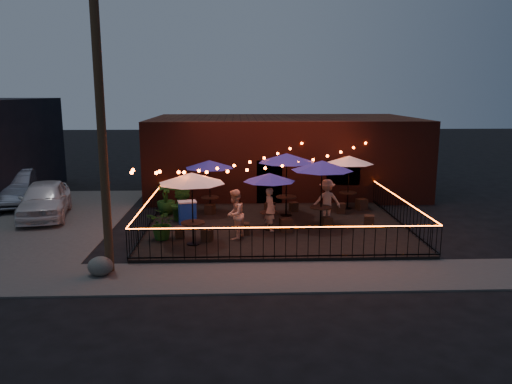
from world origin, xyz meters
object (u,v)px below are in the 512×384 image
at_px(cafe_table_0, 192,179).
at_px(boulder, 100,266).
at_px(cafe_table_1, 209,165).
at_px(cafe_table_2, 269,178).
at_px(cafe_table_5, 349,160).
at_px(cafe_table_3, 287,159).
at_px(cooler, 187,212).
at_px(cafe_table_4, 322,166).
at_px(utility_pole, 102,140).

bearing_deg(cafe_table_0, boulder, -133.91).
bearing_deg(cafe_table_0, cafe_table_1, 85.53).
distance_m(cafe_table_0, cafe_table_2, 3.30).
xyz_separation_m(cafe_table_1, cafe_table_5, (6.19, 0.65, 0.07)).
bearing_deg(boulder, cafe_table_1, 68.09).
relative_size(cafe_table_1, cafe_table_3, 0.89).
height_order(cafe_table_1, boulder, cafe_table_1).
height_order(cafe_table_3, cooler, cafe_table_3).
bearing_deg(cafe_table_2, cafe_table_3, 68.33).
bearing_deg(cafe_table_0, cafe_table_4, 22.84).
bearing_deg(cafe_table_3, utility_pole, -133.90).
bearing_deg(cafe_table_3, cooler, -163.19).
bearing_deg(cafe_table_4, cafe_table_3, 121.05).
bearing_deg(utility_pole, cafe_table_0, 43.76).
bearing_deg(cafe_table_4, cafe_table_0, -157.16).
height_order(cafe_table_1, cafe_table_4, cafe_table_4).
distance_m(cafe_table_1, cooler, 2.57).
xyz_separation_m(cafe_table_0, cooler, (-0.46, 2.72, -1.83)).
relative_size(cafe_table_0, cafe_table_4, 0.92).
distance_m(cafe_table_5, cooler, 7.62).
bearing_deg(cafe_table_1, boulder, -111.91).
xyz_separation_m(cafe_table_2, cafe_table_4, (2.03, 0.24, 0.40)).
xyz_separation_m(utility_pole, cafe_table_5, (8.88, 7.40, -1.65)).
relative_size(cafe_table_4, cafe_table_5, 1.05).
relative_size(cafe_table_3, boulder, 3.49).
bearing_deg(cafe_table_4, utility_pole, -149.17).
bearing_deg(cooler, boulder, -123.99).
height_order(utility_pole, cafe_table_0, utility_pole).
height_order(cafe_table_0, cafe_table_1, cafe_table_0).
distance_m(utility_pole, cooler, 6.28).
distance_m(cafe_table_3, cafe_table_4, 2.26).
bearing_deg(cafe_table_5, cafe_table_0, -141.73).
bearing_deg(cafe_table_4, cafe_table_5, 60.84).
distance_m(cafe_table_2, cafe_table_5, 5.08).
distance_m(utility_pole, cafe_table_3, 8.71).
bearing_deg(cafe_table_2, utility_pole, -141.74).
bearing_deg(cafe_table_2, cafe_table_0, -147.15).
xyz_separation_m(cafe_table_0, cafe_table_1, (0.35, 4.51, -0.18)).
xyz_separation_m(cafe_table_4, boulder, (-7.30, -4.63, -2.24)).
relative_size(cafe_table_2, boulder, 2.69).
distance_m(cafe_table_2, cooler, 3.69).
xyz_separation_m(utility_pole, cafe_table_1, (2.69, 6.75, -1.72)).
distance_m(cafe_table_1, boulder, 7.92).
distance_m(cooler, boulder, 5.72).
distance_m(cafe_table_0, cafe_table_4, 5.20).
bearing_deg(utility_pole, cafe_table_3, 46.10).
bearing_deg(boulder, cafe_table_2, 39.80).
height_order(cafe_table_2, cafe_table_4, cafe_table_4).
xyz_separation_m(cafe_table_0, cafe_table_4, (4.79, 2.02, 0.10)).
height_order(cafe_table_0, cafe_table_5, cafe_table_0).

